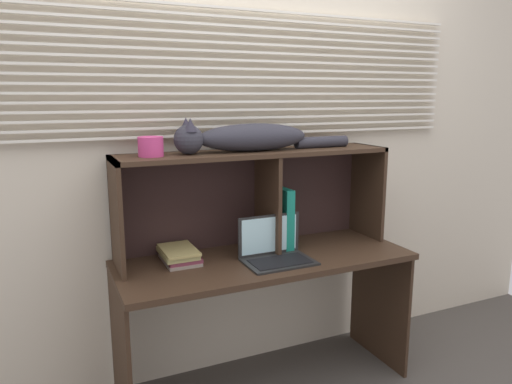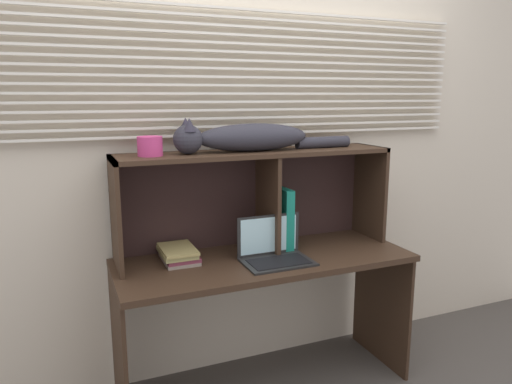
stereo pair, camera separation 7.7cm
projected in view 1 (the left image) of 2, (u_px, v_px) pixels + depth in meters
The scene contains 8 objects.
back_panel_with_blinds at pixel (241, 140), 2.53m from camera, with size 4.40×0.08×2.50m.
desk at pixel (266, 283), 2.38m from camera, with size 1.45×0.55×0.71m.
hutch_shelf_unit at pixel (255, 182), 2.43m from camera, with size 1.39×0.30×0.51m.
cat at pixel (247, 138), 2.33m from camera, with size 0.94×0.17×0.17m.
laptop at pixel (275, 252), 2.30m from camera, with size 0.33×0.23×0.21m.
binder_upright at pixel (281, 218), 2.49m from camera, with size 0.05×0.22×0.32m, color #167E69.
book_stack at pixel (179, 255), 2.29m from camera, with size 0.17×0.24×0.07m.
small_basket at pixel (151, 147), 2.14m from camera, with size 0.11×0.11×0.09m, color #CA3C7C.
Camera 1 is at (-0.97, -1.79, 1.49)m, focal length 33.56 mm.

